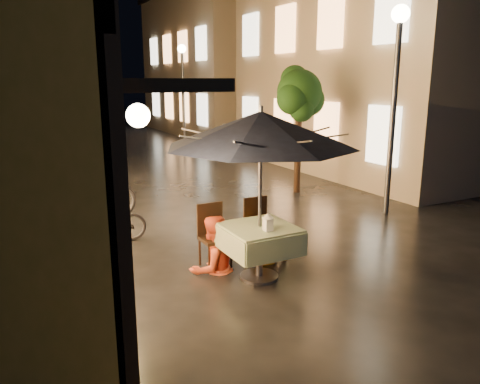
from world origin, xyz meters
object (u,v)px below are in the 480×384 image
bicycle_0 (102,222)px  person_yellow (265,217)px  streetlamp_near (396,73)px  cafe_table (260,239)px  patio_umbrella (261,129)px  person_orange (212,217)px  table_lantern (268,221)px

bicycle_0 → person_yellow: bearing=-129.4°
streetlamp_near → cafe_table: bearing=-157.9°
patio_umbrella → bicycle_0: 3.49m
bicycle_0 → person_orange: bearing=-143.1°
person_orange → bicycle_0: (-1.23, 1.91, -0.42)m
streetlamp_near → table_lantern: bearing=-155.3°
streetlamp_near → bicycle_0: 6.38m
person_orange → bicycle_0: size_ratio=1.09×
bicycle_0 → streetlamp_near: bearing=-93.9°
cafe_table → patio_umbrella: 1.56m
bicycle_0 → cafe_table: bearing=-141.5°
patio_umbrella → person_orange: 1.52m
streetlamp_near → cafe_table: (-4.10, -1.67, -2.33)m
person_orange → person_yellow: (0.86, -0.08, -0.09)m
table_lantern → streetlamp_near: bearing=24.7°
streetlamp_near → cafe_table: 5.01m
patio_umbrella → person_yellow: patio_umbrella is taller
table_lantern → person_yellow: (0.39, 0.73, -0.19)m
table_lantern → person_yellow: size_ratio=0.17×
person_orange → person_yellow: size_ratio=1.13×
streetlamp_near → person_yellow: 4.46m
patio_umbrella → streetlamp_near: bearing=22.1°
patio_umbrella → bicycle_0: (-1.70, 2.49, -1.75)m
streetlamp_near → person_yellow: bearing=-162.6°
streetlamp_near → patio_umbrella: bearing=-157.9°
streetlamp_near → person_orange: 5.15m
person_orange → cafe_table: bearing=116.7°
patio_umbrella → bicycle_0: patio_umbrella is taller
table_lantern → cafe_table: bearing=90.0°
person_yellow → bicycle_0: size_ratio=0.96×
streetlamp_near → table_lantern: streetlamp_near is taller
streetlamp_near → person_yellow: streetlamp_near is taller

